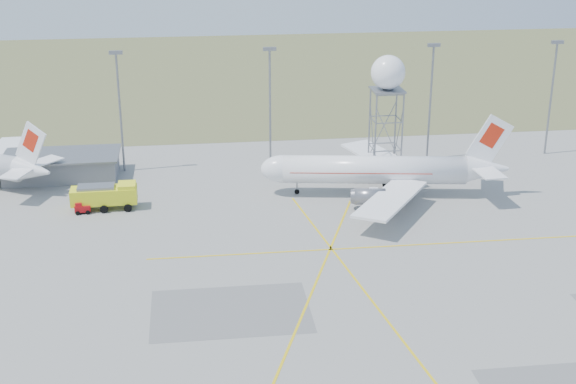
{
  "coord_description": "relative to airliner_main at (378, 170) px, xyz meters",
  "views": [
    {
      "loc": [
        -23.71,
        -65.42,
        44.65
      ],
      "look_at": [
        -10.25,
        40.0,
        4.64
      ],
      "focal_mm": 50.0,
      "sensor_mm": 36.0,
      "label": 1
    }
  ],
  "objects": [
    {
      "name": "fire_truck",
      "position": [
        -41.63,
        -0.67,
        -2.16
      ],
      "size": [
        9.75,
        4.02,
        3.88
      ],
      "rotation": [
        0.0,
        0.0,
        0.02
      ],
      "color": "yellow",
      "rests_on": "ground"
    },
    {
      "name": "mast_c",
      "position": [
        12.9,
        16.67,
        8.05
      ],
      "size": [
        2.2,
        0.5,
        20.5
      ],
      "color": "slate",
      "rests_on": "ground"
    },
    {
      "name": "airliner_main",
      "position": [
        0.0,
        0.0,
        0.0
      ],
      "size": [
        38.53,
        37.11,
        13.13
      ],
      "rotation": [
        0.0,
        0.0,
        2.99
      ],
      "color": "white",
      "rests_on": "ground"
    },
    {
      "name": "mast_d",
      "position": [
        34.9,
        16.67,
        8.05
      ],
      "size": [
        2.2,
        0.5,
        20.5
      ],
      "color": "slate",
      "rests_on": "ground"
    },
    {
      "name": "grass_strip",
      "position": [
        -5.1,
        90.67,
        -4.01
      ],
      "size": [
        400.0,
        120.0,
        0.03
      ],
      "primitive_type": "cube",
      "color": "#566236",
      "rests_on": "ground"
    },
    {
      "name": "mast_b",
      "position": [
        -15.1,
        16.67,
        8.05
      ],
      "size": [
        2.2,
        0.5,
        20.5
      ],
      "color": "slate",
      "rests_on": "ground"
    },
    {
      "name": "ground",
      "position": [
        -5.1,
        -49.33,
        -4.02
      ],
      "size": [
        400.0,
        400.0,
        0.0
      ],
      "primitive_type": "plane",
      "color": "#9D9D98",
      "rests_on": "ground"
    },
    {
      "name": "radar_tower",
      "position": [
        3.26,
        9.34,
        7.27
      ],
      "size": [
        5.56,
        5.56,
        20.12
      ],
      "color": "slate",
      "rests_on": "ground"
    },
    {
      "name": "building_grey",
      "position": [
        -50.1,
        14.67,
        -2.05
      ],
      "size": [
        19.0,
        10.0,
        3.9
      ],
      "color": "slate",
      "rests_on": "ground"
    },
    {
      "name": "mast_a",
      "position": [
        -40.1,
        16.67,
        8.05
      ],
      "size": [
        2.2,
        0.5,
        20.5
      ],
      "color": "slate",
      "rests_on": "ground"
    },
    {
      "name": "baggage_tug",
      "position": [
        -45.05,
        -1.97,
        -3.35
      ],
      "size": [
        2.39,
        1.98,
        1.77
      ],
      "rotation": [
        0.0,
        0.0,
        0.07
      ],
      "color": "#B20C11",
      "rests_on": "ground"
    }
  ]
}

